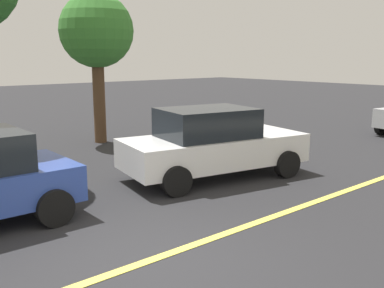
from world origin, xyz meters
name	(u,v)px	position (x,y,z in m)	size (l,w,h in m)	color
ground_plane	(143,263)	(0.00, 0.00, 0.00)	(80.00, 80.00, 0.00)	#262628
lane_marking_centre	(281,214)	(3.00, 0.00, 0.01)	(28.00, 0.16, 0.01)	#E0D14C
car_white_near_curb	(212,143)	(3.74, 2.65, 0.82)	(4.57, 2.59, 1.64)	white
tree_centre_verge	(96,33)	(3.88, 8.28, 3.56)	(2.37, 2.37, 4.81)	#513823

